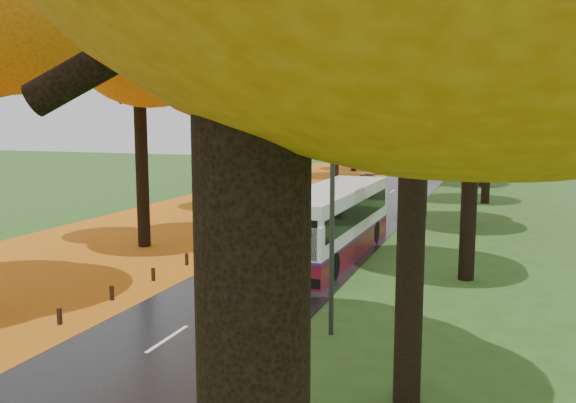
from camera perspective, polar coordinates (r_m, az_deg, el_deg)
The scene contains 14 objects.
road at distance 34.98m, azimuth 4.90°, elevation -2.28°, with size 6.50×90.00×0.04m, color black.
centre_line at distance 34.98m, azimuth 4.90°, elevation -2.24°, with size 0.12×90.00×0.01m, color silver.
leaf_verge at distance 38.23m, azimuth -8.27°, elevation -1.47°, with size 12.00×90.00×0.02m, color #87380C.
leaf_drift at distance 35.86m, azimuth 0.18°, elevation -1.96°, with size 0.90×90.00×0.01m, color orange.
trees_left at distance 38.91m, azimuth -4.67°, elevation 12.83°, with size 9.20×74.00×13.88m.
trees_right at distance 35.42m, azimuth 17.56°, elevation 13.22°, with size 9.30×74.20×13.96m.
bollard_row at distance 18.94m, azimuth -23.17°, elevation -11.08°, with size 0.11×23.51×0.52m.
streetlamp_near at distance 17.05m, azimuth 3.37°, elevation 2.85°, with size 2.45×0.18×8.00m.
streetlamp_mid at distance 38.63m, azimuth 12.59°, elevation 5.54°, with size 2.45×0.18×8.00m.
streetlamp_far at distance 60.51m, azimuth 15.19°, elevation 6.27°, with size 2.45×0.18×8.00m.
bus at distance 27.22m, azimuth 4.10°, elevation -1.76°, with size 2.81×11.61×3.05m.
car_white at distance 40.90m, azimuth 3.75°, elevation 0.29°, with size 1.73×4.29×1.46m, color white.
car_silver at distance 49.76m, azimuth 6.66°, elevation 1.51°, with size 1.33×3.81×1.25m, color #9C9FA3.
car_dark at distance 51.79m, azimuth 7.18°, elevation 1.76°, with size 1.77×4.35×1.26m, color black.
Camera 1 is at (8.69, -8.31, 6.24)m, focal length 38.00 mm.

